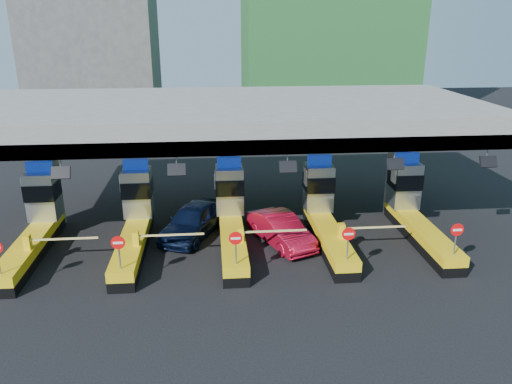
{
  "coord_description": "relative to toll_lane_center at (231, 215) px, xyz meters",
  "views": [
    {
      "loc": [
        -0.93,
        -24.36,
        11.2
      ],
      "look_at": [
        1.31,
        0.0,
        2.73
      ],
      "focal_mm": 35.0,
      "sensor_mm": 36.0,
      "label": 1
    }
  ],
  "objects": [
    {
      "name": "toll_lane_far_right",
      "position": [
        10.0,
        0.0,
        0.0
      ],
      "size": [
        4.43,
        8.0,
        4.16
      ],
      "color": "black",
      "rests_on": "ground"
    },
    {
      "name": "toll_lane_right",
      "position": [
        5.0,
        0.0,
        0.0
      ],
      "size": [
        4.43,
        8.0,
        4.16
      ],
      "color": "black",
      "rests_on": "ground"
    },
    {
      "name": "toll_canopy",
      "position": [
        -0.0,
        2.59,
        4.74
      ],
      "size": [
        28.0,
        12.09,
        7.0
      ],
      "color": "slate",
      "rests_on": "ground"
    },
    {
      "name": "bg_building_concrete",
      "position": [
        -14.0,
        35.72,
        7.6
      ],
      "size": [
        14.0,
        10.0,
        18.0
      ],
      "primitive_type": "cube",
      "color": "#4C4C49",
      "rests_on": "ground"
    },
    {
      "name": "toll_lane_center",
      "position": [
        0.0,
        0.0,
        0.0
      ],
      "size": [
        4.43,
        8.0,
        4.16
      ],
      "color": "black",
      "rests_on": "ground"
    },
    {
      "name": "van",
      "position": [
        -2.04,
        0.63,
        -0.5
      ],
      "size": [
        4.08,
        5.66,
        1.79
      ],
      "primitive_type": "imported",
      "rotation": [
        0.0,
        0.0,
        -0.42
      ],
      "color": "black",
      "rests_on": "ground"
    },
    {
      "name": "toll_lane_far_left",
      "position": [
        -10.0,
        0.0,
        0.0
      ],
      "size": [
        4.43,
        8.0,
        4.16
      ],
      "color": "black",
      "rests_on": "ground"
    },
    {
      "name": "ground",
      "position": [
        -0.0,
        -0.28,
        -1.4
      ],
      "size": [
        120.0,
        120.0,
        0.0
      ],
      "primitive_type": "plane",
      "color": "black",
      "rests_on": "ground"
    },
    {
      "name": "toll_lane_left",
      "position": [
        -5.0,
        0.0,
        0.0
      ],
      "size": [
        4.43,
        8.0,
        4.16
      ],
      "color": "black",
      "rests_on": "ground"
    },
    {
      "name": "red_car",
      "position": [
        2.56,
        -0.83,
        -0.6
      ],
      "size": [
        3.37,
        5.09,
        1.59
      ],
      "primitive_type": "imported",
      "rotation": [
        0.0,
        0.0,
        0.39
      ],
      "color": "maroon",
      "rests_on": "ground"
    }
  ]
}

